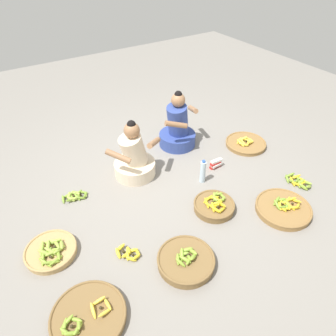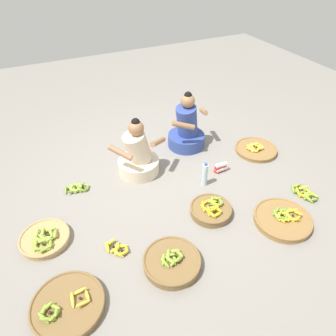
# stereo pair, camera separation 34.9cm
# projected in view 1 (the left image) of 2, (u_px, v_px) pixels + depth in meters

# --- Properties ---
(ground_plane) EXTENTS (10.00, 10.00, 0.00)m
(ground_plane) POSITION_uv_depth(u_px,v_px,m) (159.00, 182.00, 3.85)
(ground_plane) COLOR gray
(vendor_woman_front) EXTENTS (0.75, 0.52, 0.78)m
(vendor_woman_front) POSITION_uv_depth(u_px,v_px,m) (134.00, 158.00, 3.81)
(vendor_woman_front) COLOR beige
(vendor_woman_front) RESTS_ON ground
(vendor_woman_behind) EXTENTS (0.68, 0.55, 0.83)m
(vendor_woman_behind) POSITION_uv_depth(u_px,v_px,m) (178.00, 128.00, 4.33)
(vendor_woman_behind) COLOR #334793
(vendor_woman_behind) RESTS_ON ground
(banana_basket_front_right) EXTENTS (0.50, 0.50, 0.15)m
(banana_basket_front_right) POSITION_uv_depth(u_px,v_px,m) (51.00, 251.00, 2.97)
(banana_basket_front_right) COLOR tan
(banana_basket_front_right) RESTS_ON ground
(banana_basket_mid_left) EXTENTS (0.46, 0.46, 0.15)m
(banana_basket_mid_left) POSITION_uv_depth(u_px,v_px,m) (214.00, 206.00, 3.44)
(banana_basket_mid_left) COLOR brown
(banana_basket_mid_left) RESTS_ON ground
(banana_basket_mid_right) EXTENTS (0.62, 0.62, 0.13)m
(banana_basket_mid_right) POSITION_uv_depth(u_px,v_px,m) (88.00, 317.00, 2.48)
(banana_basket_mid_right) COLOR brown
(banana_basket_mid_right) RESTS_ON ground
(banana_basket_back_center) EXTENTS (0.58, 0.58, 0.13)m
(banana_basket_back_center) POSITION_uv_depth(u_px,v_px,m) (246.00, 143.00, 4.45)
(banana_basket_back_center) COLOR olive
(banana_basket_back_center) RESTS_ON ground
(banana_basket_front_left) EXTENTS (0.55, 0.55, 0.16)m
(banana_basket_front_left) POSITION_uv_depth(u_px,v_px,m) (186.00, 260.00, 2.88)
(banana_basket_front_left) COLOR brown
(banana_basket_front_left) RESTS_ON ground
(banana_basket_back_left) EXTENTS (0.61, 0.61, 0.14)m
(banana_basket_back_left) POSITION_uv_depth(u_px,v_px,m) (283.00, 208.00, 3.42)
(banana_basket_back_left) COLOR olive
(banana_basket_back_left) RESTS_ON ground
(loose_bananas_front_center) EXTENTS (0.32, 0.21, 0.08)m
(loose_bananas_front_center) POSITION_uv_depth(u_px,v_px,m) (75.00, 196.00, 3.60)
(loose_bananas_front_center) COLOR #9EB747
(loose_bananas_front_center) RESTS_ON ground
(loose_bananas_near_bicycle) EXTENTS (0.22, 0.25, 0.08)m
(loose_bananas_near_bicycle) POSITION_uv_depth(u_px,v_px,m) (128.00, 253.00, 2.98)
(loose_bananas_near_bicycle) COLOR yellow
(loose_bananas_near_bicycle) RESTS_ON ground
(loose_bananas_back_right) EXTENTS (0.23, 0.35, 0.09)m
(loose_bananas_back_right) POSITION_uv_depth(u_px,v_px,m) (299.00, 182.00, 3.80)
(loose_bananas_back_right) COLOR gold
(loose_bananas_back_right) RESTS_ON ground
(water_bottle) EXTENTS (0.07, 0.07, 0.32)m
(water_bottle) POSITION_uv_depth(u_px,v_px,m) (203.00, 172.00, 3.76)
(water_bottle) COLOR silver
(water_bottle) RESTS_ON ground
(packet_carton_stack) EXTENTS (0.18, 0.07, 0.12)m
(packet_carton_stack) POSITION_uv_depth(u_px,v_px,m) (216.00, 164.00, 4.04)
(packet_carton_stack) COLOR red
(packet_carton_stack) RESTS_ON ground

